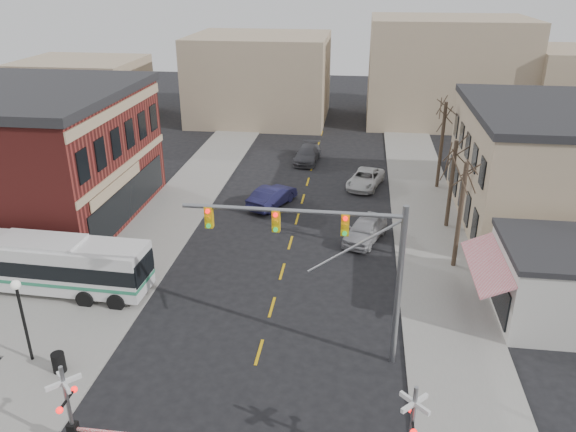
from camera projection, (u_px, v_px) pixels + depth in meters
The scene contains 18 objects.
ground at pixel (251, 380), 25.39m from camera, with size 160.00×160.00×0.00m, color black.
sidewalk_west at pixel (182, 202), 44.65m from camera, with size 5.00×60.00×0.12m, color gray.
sidewalk_east at pixel (425, 214), 42.37m from camera, with size 5.00×60.00×0.12m, color gray.
tree_east_a at pixel (460, 216), 33.61m from camera, with size 0.28×0.28×6.75m.
tree_east_b at pixel (451, 184), 39.11m from camera, with size 0.28×0.28×6.30m.
tree_east_c at pixel (441, 146), 46.16m from camera, with size 0.28×0.28×7.20m.
transit_bus at pixel (44, 263), 31.76m from camera, with size 12.20×3.09×3.12m.
traffic_signal_mast at pixel (339, 250), 24.60m from camera, with size 9.79×0.30×8.00m.
rr_crossing_west at pixel (80, 412), 20.83m from camera, with size 5.60×1.36×4.00m.
rr_crossing_east at pixel (399, 431), 19.96m from camera, with size 5.60×1.36×4.00m.
street_lamp at pixel (20, 304), 25.32m from camera, with size 0.44×0.44×4.28m.
trash_bin at pixel (59, 362), 25.57m from camera, with size 0.60×0.60×0.97m, color black.
car_a at pixel (365, 229), 38.14m from camera, with size 1.93×4.79×1.63m, color #9E9DA2.
car_b at pixel (272, 196), 43.72m from camera, with size 1.71×4.91×1.62m, color #19193F.
car_c at pixel (365, 179), 47.62m from camera, with size 2.34×5.07×1.41m, color silver.
car_d at pixel (307, 154), 53.85m from camera, with size 2.09×5.14×1.49m, color #48484E.
pedestrian_near at pixel (99, 289), 30.86m from camera, with size 0.58×0.38×1.60m, color #655B50.
pedestrian_far at pixel (106, 260), 33.68m from camera, with size 0.89×0.69×1.83m, color #303154.
Camera 1 is at (4.29, -19.85, 17.04)m, focal length 35.00 mm.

